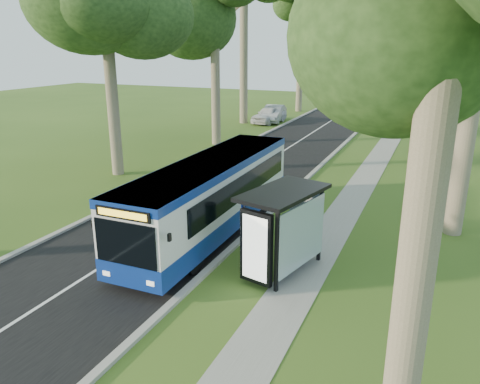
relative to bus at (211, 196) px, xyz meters
The scene contains 14 objects.
ground 3.03m from the bus, 57.06° to the right, with size 120.00×120.00×0.00m, color #36551A.
road 8.22m from the bus, 104.91° to the left, with size 7.00×100.00×0.02m, color black.
kerb_east 8.07m from the bus, 79.67° to the left, with size 0.25×100.00×0.12m, color #9E9B93.
kerb_west 9.71m from the bus, 125.55° to the left, with size 0.25×100.00×0.12m, color #9E9B93.
centre_line 8.22m from the bus, 104.91° to the left, with size 0.12×100.00×0.01m, color white.
footpath 9.10m from the bus, 60.46° to the left, with size 1.50×100.00×0.02m, color gray.
bus is the anchor object (origin of this frame).
bus_stop_sign 3.04m from the bus, 42.23° to the right, with size 0.08×0.32×2.30m.
bus_shelter 4.52m from the bus, 32.93° to the right, with size 2.50×3.59×2.80m.
litter_bin 3.24m from the bus, 17.26° to the left, with size 0.50×0.50×0.88m.
car_white 27.71m from the bus, 105.29° to the left, with size 1.87×4.65×1.58m, color silver.
car_silver 28.42m from the bus, 104.52° to the left, with size 1.68×4.83×1.59m, color #A4A6AC.
tree_west_e 37.84m from the bus, 101.18° to the left, with size 5.20×5.20×15.59m.
tree_east_d 30.64m from the bus, 71.28° to the left, with size 5.20×5.20×13.90m.
Camera 1 is at (6.60, -13.47, 7.30)m, focal length 35.00 mm.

